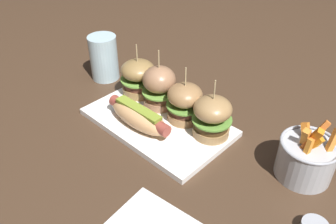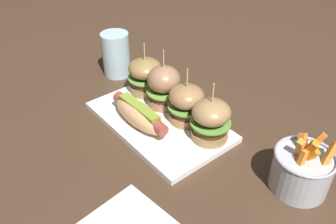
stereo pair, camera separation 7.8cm
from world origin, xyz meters
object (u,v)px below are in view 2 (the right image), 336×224
hot_dog (139,114)px  slider_center_right (186,103)px  slider_far_left (145,75)px  water_glass (116,54)px  platter_main (159,121)px  fries_bucket (302,170)px  slider_far_right (211,120)px  slider_center_left (164,86)px

hot_dog → slider_center_right: slider_center_right is taller
hot_dog → slider_center_right: 0.11m
slider_far_left → water_glass: slider_far_left is taller
hot_dog → water_glass: bearing=158.7°
platter_main → slider_center_right: slider_center_right is taller
platter_main → slider_far_left: (-0.12, 0.05, 0.05)m
fries_bucket → slider_far_right: bearing=-168.6°
slider_far_right → water_glass: size_ratio=1.11×
slider_far_left → fries_bucket: 0.45m
fries_bucket → slider_center_left: bearing=-174.0°
slider_center_left → water_glass: size_ratio=1.19×
slider_far_left → slider_far_right: 0.24m
slider_center_right → fries_bucket: size_ratio=1.01×
platter_main → water_glass: bearing=168.6°
slider_center_right → slider_far_left: bearing=179.2°
platter_main → slider_far_left: bearing=157.4°
platter_main → water_glass: 0.28m
slider_center_left → water_glass: slider_center_left is taller
platter_main → slider_far_left: size_ratio=2.48×
slider_center_right → water_glass: bearing=178.9°
slider_center_left → water_glass: bearing=178.6°
slider_far_left → water_glass: bearing=178.6°
slider_far_right → fries_bucket: bearing=11.4°
slider_center_right → slider_center_left: bearing=179.6°
water_glass → fries_bucket: bearing=3.2°
slider_far_left → fries_bucket: slider_far_left is taller
slider_center_left → hot_dog: bearing=-74.1°
slider_far_left → water_glass: 0.15m
platter_main → slider_center_right: (0.04, 0.05, 0.05)m
platter_main → hot_dog: size_ratio=1.91×
slider_far_left → slider_center_left: slider_center_left is taller
slider_far_left → water_glass: size_ratio=1.09×
hot_dog → slider_center_left: size_ratio=1.19×
hot_dog → slider_far_right: size_ratio=1.28×
slider_far_left → slider_center_left: bearing=-1.3°
slider_center_left → slider_far_right: bearing=-0.8°
hot_dog → slider_center_left: 0.10m
platter_main → slider_far_left: 0.14m
slider_center_right → water_glass: (-0.31, 0.01, 0.00)m
slider_far_right → fries_bucket: 0.21m
fries_bucket → water_glass: bearing=-176.8°
slider_center_right → water_glass: size_ratio=1.09×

